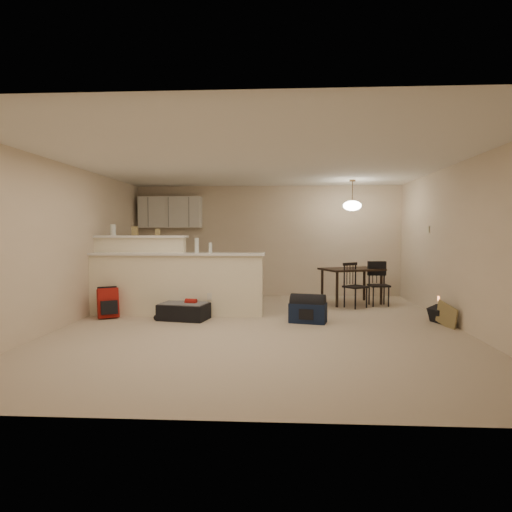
# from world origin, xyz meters

# --- Properties ---
(room) EXTENTS (7.00, 7.02, 2.50)m
(room) POSITION_xyz_m (0.00, 0.00, 1.25)
(room) COLOR #C0AD94
(room) RESTS_ON ground
(breakfast_bar) EXTENTS (3.08, 0.58, 1.39)m
(breakfast_bar) POSITION_xyz_m (-1.76, 0.98, 0.61)
(breakfast_bar) COLOR #F8EDC9
(breakfast_bar) RESTS_ON ground
(upper_cabinets) EXTENTS (1.40, 0.34, 0.70)m
(upper_cabinets) POSITION_xyz_m (-2.20, 3.32, 1.90)
(upper_cabinets) COLOR white
(upper_cabinets) RESTS_ON room
(kitchen_counter) EXTENTS (1.80, 0.60, 0.90)m
(kitchen_counter) POSITION_xyz_m (-2.00, 3.19, 0.45)
(kitchen_counter) COLOR white
(kitchen_counter) RESTS_ON ground
(thermostat) EXTENTS (0.02, 0.12, 0.12)m
(thermostat) POSITION_xyz_m (2.98, 1.55, 1.50)
(thermostat) COLOR beige
(thermostat) RESTS_ON room
(jar) EXTENTS (0.10, 0.10, 0.20)m
(jar) POSITION_xyz_m (-2.70, 1.12, 1.49)
(jar) COLOR silver
(jar) RESTS_ON breakfast_bar
(cereal_box) EXTENTS (0.10, 0.07, 0.16)m
(cereal_box) POSITION_xyz_m (-2.30, 1.12, 1.47)
(cereal_box) COLOR olive
(cereal_box) RESTS_ON breakfast_bar
(small_box) EXTENTS (0.08, 0.06, 0.12)m
(small_box) POSITION_xyz_m (-1.88, 1.12, 1.45)
(small_box) COLOR olive
(small_box) RESTS_ON breakfast_bar
(bottle_a) EXTENTS (0.07, 0.07, 0.26)m
(bottle_a) POSITION_xyz_m (-1.14, 0.90, 1.22)
(bottle_a) COLOR silver
(bottle_a) RESTS_ON breakfast_bar
(bottle_b) EXTENTS (0.06, 0.06, 0.18)m
(bottle_b) POSITION_xyz_m (-0.90, 0.90, 1.18)
(bottle_b) COLOR silver
(bottle_b) RESTS_ON breakfast_bar
(dining_table) EXTENTS (1.36, 1.15, 0.72)m
(dining_table) POSITION_xyz_m (1.74, 2.38, 0.63)
(dining_table) COLOR black
(dining_table) RESTS_ON ground
(pendant_lamp) EXTENTS (0.36, 0.36, 0.62)m
(pendant_lamp) POSITION_xyz_m (1.74, 2.38, 1.99)
(pendant_lamp) COLOR brown
(pendant_lamp) RESTS_ON room
(dining_chair_near) EXTENTS (0.52, 0.51, 0.86)m
(dining_chair_near) POSITION_xyz_m (1.74, 1.88, 0.43)
(dining_chair_near) COLOR black
(dining_chair_near) RESTS_ON ground
(dining_chair_far) EXTENTS (0.40, 0.39, 0.85)m
(dining_chair_far) POSITION_xyz_m (2.24, 2.14, 0.43)
(dining_chair_far) COLOR black
(dining_chair_far) RESTS_ON ground
(suitcase) EXTENTS (0.86, 0.65, 0.26)m
(suitcase) POSITION_xyz_m (-1.29, 0.51, 0.13)
(suitcase) COLOR black
(suitcase) RESTS_ON ground
(red_backpack) EXTENTS (0.39, 0.34, 0.50)m
(red_backpack) POSITION_xyz_m (-2.60, 0.57, 0.25)
(red_backpack) COLOR #A01812
(red_backpack) RESTS_ON ground
(navy_duffel) EXTENTS (0.64, 0.44, 0.32)m
(navy_duffel) POSITION_xyz_m (0.75, 0.38, 0.16)
(navy_duffel) COLOR #101B34
(navy_duffel) RESTS_ON ground
(black_daypack) EXTENTS (0.29, 0.34, 0.26)m
(black_daypack) POSITION_xyz_m (2.85, 0.48, 0.13)
(black_daypack) COLOR black
(black_daypack) RESTS_ON ground
(cardboard_sheet) EXTENTS (0.15, 0.45, 0.35)m
(cardboard_sheet) POSITION_xyz_m (2.85, 0.16, 0.18)
(cardboard_sheet) COLOR olive
(cardboard_sheet) RESTS_ON ground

